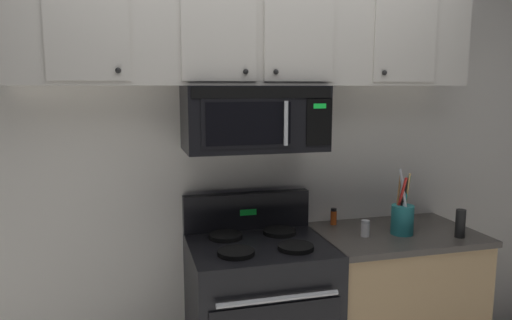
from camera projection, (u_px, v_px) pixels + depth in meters
The scene contains 9 objects.
back_wall at pixel (243, 153), 2.88m from camera, with size 5.20×0.10×2.70m, color silver.
stove_range at pixel (259, 318), 2.66m from camera, with size 0.76×0.69×1.12m.
over_range_microwave at pixel (254, 118), 2.60m from camera, with size 0.76×0.43×0.35m.
upper_cabinets at pixel (252, 34), 2.57m from camera, with size 2.50×0.36×0.55m.
counter_segment at pixel (393, 303), 2.88m from camera, with size 0.93×0.65×0.90m.
utensil_crock_teal at pixel (402, 216), 2.74m from camera, with size 0.13×0.13×0.38m.
salt_shaker at pixel (365, 228), 2.71m from camera, with size 0.05×0.05×0.09m.
pepper_mill at pixel (460, 224), 2.69m from camera, with size 0.05×0.05×0.16m, color black.
spice_jar at pixel (334, 217), 2.94m from camera, with size 0.04×0.04×0.10m.
Camera 1 is at (-0.65, -1.98, 1.74)m, focal length 33.44 mm.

